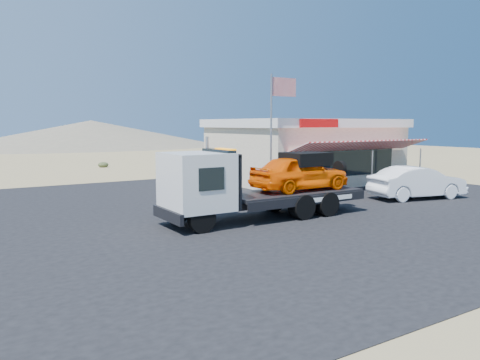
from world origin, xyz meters
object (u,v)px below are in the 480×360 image
at_px(tow_truck, 261,181).
at_px(jerky_store, 304,150).
at_px(white_sedan, 417,182).
at_px(flagpole, 275,121).

xyz_separation_m(tow_truck, jerky_store, (9.12, 8.42, 0.52)).
bearing_deg(white_sedan, jerky_store, 13.40).
distance_m(white_sedan, flagpole, 7.54).
bearing_deg(flagpole, white_sedan, -35.34).
xyz_separation_m(jerky_store, flagpole, (-5.57, -4.47, 1.77)).
relative_size(white_sedan, flagpole, 0.79).
height_order(white_sedan, jerky_store, jerky_store).
bearing_deg(flagpole, tow_truck, -131.95).
distance_m(jerky_store, flagpole, 7.36).
relative_size(white_sedan, jerky_store, 0.46).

